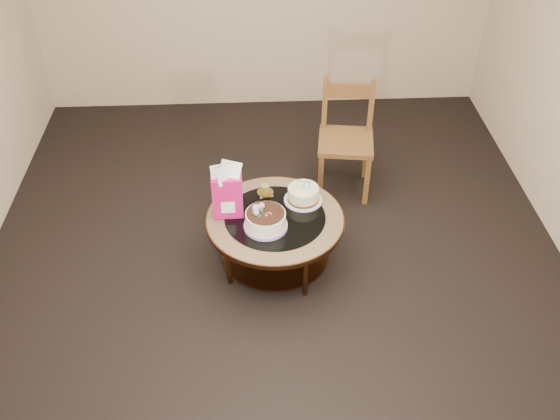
{
  "coord_description": "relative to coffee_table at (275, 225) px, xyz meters",
  "views": [
    {
      "loc": [
        -0.14,
        -3.48,
        3.37
      ],
      "look_at": [
        0.04,
        0.02,
        0.5
      ],
      "focal_mm": 40.0,
      "sensor_mm": 36.0,
      "label": 1
    }
  ],
  "objects": [
    {
      "name": "room_walls",
      "position": [
        -0.0,
        0.0,
        1.16
      ],
      "size": [
        4.52,
        5.02,
        2.61
      ],
      "color": "beige",
      "rests_on": "ground"
    },
    {
      "name": "gift_bag",
      "position": [
        -0.34,
        0.05,
        0.29
      ],
      "size": [
        0.22,
        0.16,
        0.43
      ],
      "rotation": [
        0.0,
        0.0,
        0.02
      ],
      "color": "#CA1372",
      "rests_on": "coffee_table"
    },
    {
      "name": "coffee_table",
      "position": [
        0.0,
        0.0,
        0.0
      ],
      "size": [
        1.02,
        1.02,
        0.46
      ],
      "color": "#532F17",
      "rests_on": "ground"
    },
    {
      "name": "pillar_candle",
      "position": [
        -0.06,
        0.28,
        0.11
      ],
      "size": [
        0.12,
        0.12,
        0.09
      ],
      "rotation": [
        0.0,
        0.0,
        0.18
      ],
      "color": "#E8CF5F",
      "rests_on": "coffee_table"
    },
    {
      "name": "dining_chair",
      "position": [
        0.65,
        0.96,
        0.12
      ],
      "size": [
        0.52,
        0.52,
        0.99
      ],
      "rotation": [
        0.0,
        0.0,
        -0.14
      ],
      "color": "brown",
      "rests_on": "ground"
    },
    {
      "name": "decorated_cake",
      "position": [
        -0.07,
        -0.11,
        0.14
      ],
      "size": [
        0.31,
        0.31,
        0.18
      ],
      "rotation": [
        0.0,
        0.0,
        0.15
      ],
      "color": "#B491CD",
      "rests_on": "coffee_table"
    },
    {
      "name": "ground",
      "position": [
        -0.0,
        0.0,
        -0.38
      ],
      "size": [
        5.0,
        5.0,
        0.0
      ],
      "primitive_type": "plane",
      "color": "black",
      "rests_on": "ground"
    },
    {
      "name": "cream_cake",
      "position": [
        0.22,
        0.18,
        0.14
      ],
      "size": [
        0.29,
        0.29,
        0.18
      ],
      "rotation": [
        0.0,
        0.0,
        -0.23
      ],
      "color": "silver",
      "rests_on": "coffee_table"
    }
  ]
}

